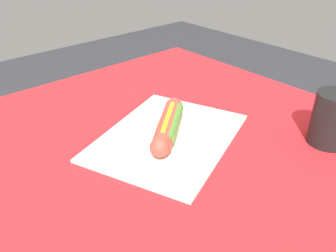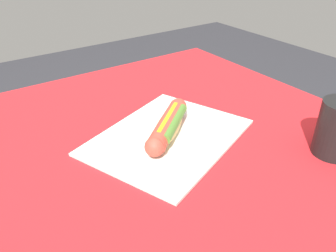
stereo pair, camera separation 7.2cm
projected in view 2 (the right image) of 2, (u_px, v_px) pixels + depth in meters
dining_table at (139, 198)px, 0.79m from camera, size 1.02×0.86×0.76m
paper_wrapper at (168, 137)px, 0.73m from camera, size 0.40×0.35×0.01m
hot_dog at (168, 125)px, 0.72m from camera, size 0.17×0.15×0.05m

